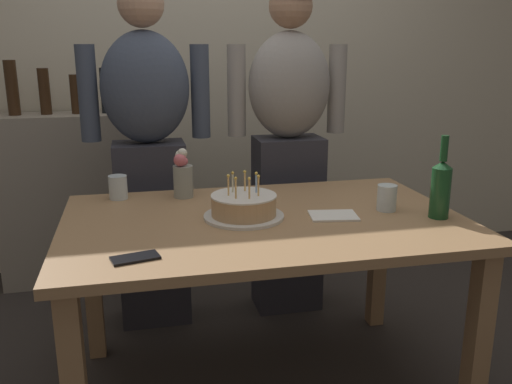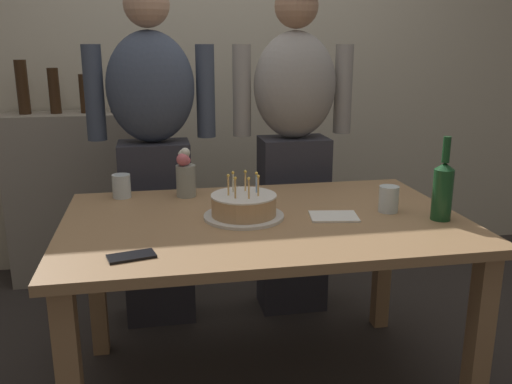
{
  "view_description": "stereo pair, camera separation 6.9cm",
  "coord_description": "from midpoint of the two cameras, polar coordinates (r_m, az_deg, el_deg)",
  "views": [
    {
      "loc": [
        -0.46,
        -1.91,
        1.37
      ],
      "look_at": [
        -0.03,
        0.0,
        0.84
      ],
      "focal_mm": 38.19,
      "sensor_mm": 36.0,
      "label": 1
    },
    {
      "loc": [
        -0.39,
        -1.92,
        1.37
      ],
      "look_at": [
        -0.03,
        0.0,
        0.84
      ],
      "focal_mm": 38.19,
      "sensor_mm": 36.0,
      "label": 2
    }
  ],
  "objects": [
    {
      "name": "back_wall",
      "position": [
        3.49,
        -3.76,
        13.95
      ],
      "size": [
        5.2,
        0.1,
        2.6
      ],
      "primitive_type": "cube",
      "color": "beige",
      "rests_on": "ground_plane"
    },
    {
      "name": "dining_table",
      "position": [
        2.09,
        1.79,
        -5.21
      ],
      "size": [
        1.5,
        0.96,
        0.74
      ],
      "color": "#A37A51",
      "rests_on": "ground_plane"
    },
    {
      "name": "birthday_cake",
      "position": [
        2.04,
        -0.32,
        -1.56
      ],
      "size": [
        0.3,
        0.3,
        0.17
      ],
      "color": "white",
      "rests_on": "dining_table"
    },
    {
      "name": "water_glass_near",
      "position": [
        2.38,
        -13.1,
        0.61
      ],
      "size": [
        0.08,
        0.08,
        0.1
      ],
      "primitive_type": "cylinder",
      "color": "silver",
      "rests_on": "dining_table"
    },
    {
      "name": "water_glass_far",
      "position": [
        2.19,
        14.61,
        -0.72
      ],
      "size": [
        0.08,
        0.08,
        0.1
      ],
      "primitive_type": "cylinder",
      "color": "silver",
      "rests_on": "dining_table"
    },
    {
      "name": "wine_bottle",
      "position": [
        2.13,
        19.87,
        0.3
      ],
      "size": [
        0.07,
        0.07,
        0.31
      ],
      "color": "#194723",
      "rests_on": "dining_table"
    },
    {
      "name": "cell_phone",
      "position": [
        1.72,
        -11.79,
        -6.61
      ],
      "size": [
        0.16,
        0.1,
        0.01
      ],
      "primitive_type": "cube",
      "rotation": [
        0.0,
        0.0,
        0.23
      ],
      "color": "black",
      "rests_on": "dining_table"
    },
    {
      "name": "napkin_stack",
      "position": [
        2.08,
        9.09,
        -2.55
      ],
      "size": [
        0.2,
        0.16,
        0.01
      ],
      "primitive_type": "cube",
      "rotation": [
        0.0,
        0.0,
        -0.16
      ],
      "color": "white",
      "rests_on": "dining_table"
    },
    {
      "name": "flower_vase",
      "position": [
        2.34,
        -6.57,
        1.89
      ],
      "size": [
        0.08,
        0.08,
        0.21
      ],
      "color": "#999E93",
      "rests_on": "dining_table"
    },
    {
      "name": "person_man_bearded",
      "position": [
        2.67,
        -9.93,
        4.19
      ],
      "size": [
        0.61,
        0.27,
        1.66
      ],
      "rotation": [
        0.0,
        0.0,
        3.14
      ],
      "color": "#33333D",
      "rests_on": "ground_plane"
    },
    {
      "name": "person_woman_cardigan",
      "position": [
        2.77,
        4.7,
        4.75
      ],
      "size": [
        0.61,
        0.27,
        1.66
      ],
      "rotation": [
        0.0,
        0.0,
        3.14
      ],
      "color": "#33333D",
      "rests_on": "ground_plane"
    },
    {
      "name": "shelf_cabinet",
      "position": [
        3.39,
        -17.51,
        -0.32
      ],
      "size": [
        0.78,
        0.3,
        1.29
      ],
      "color": "#9E9384",
      "rests_on": "ground_plane"
    }
  ]
}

